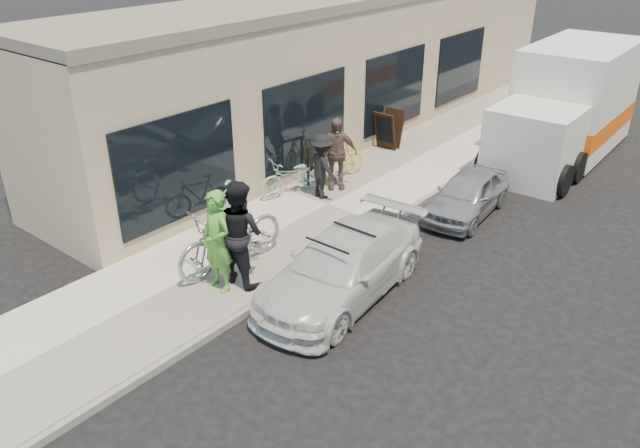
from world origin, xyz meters
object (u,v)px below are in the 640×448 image
Objects in this scene: sedan_white at (342,266)px; cruiser_bike_a at (224,206)px; tandem_bike at (231,237)px; bystander_a at (322,167)px; moving_truck at (568,108)px; sandwich_board at (388,129)px; cruiser_bike_c at (339,160)px; bike_rack at (315,160)px; bystander_b at (336,153)px; cruiser_bike_b at (293,176)px; woman_rider at (217,242)px; sedan_silver at (468,194)px; man_standing at (239,233)px.

cruiser_bike_a is (-3.47, 0.39, 0.04)m from sedan_white.
tandem_bike is 1.80m from cruiser_bike_a.
tandem_bike is 1.55× the size of bystander_a.
moving_truck reaches higher than cruiser_bike_a.
sandwich_board is 0.68× the size of cruiser_bike_c.
bystander_b is at bearing 5.69° from bike_rack.
cruiser_bike_b is (-3.86, -7.21, -0.74)m from moving_truck.
cruiser_bike_c is at bearing 112.19° from woman_rider.
sedan_silver is at bearing 20.16° from cruiser_bike_c.
woman_rider is 2.56m from cruiser_bike_a.
cruiser_bike_a is (-3.87, -9.41, -0.72)m from moving_truck.
sandwich_board is 3.32m from bystander_b.
moving_truck is 10.83m from tandem_bike.
moving_truck is at bearing 71.26° from cruiser_bike_c.
cruiser_bike_c is (-1.65, 5.04, -0.51)m from man_standing.
man_standing reaches higher than sandwich_board.
cruiser_bike_b is at bearing -165.40° from bystander_b.
sedan_white is 2.10× the size of man_standing.
moving_truck is 3.15× the size of man_standing.
woman_rider is 0.96× the size of man_standing.
bike_rack is 0.94m from bystander_a.
cruiser_bike_c is at bearing 123.50° from sedan_white.
sandwich_board reaches higher than cruiser_bike_c.
woman_rider is 1.08× the size of cruiser_bike_b.
bystander_a reaches higher than cruiser_bike_c.
sedan_white is 2.65× the size of cruiser_bike_a.
bike_rack is 0.63× the size of cruiser_bike_c.
sandwich_board is 0.60× the size of bystander_b.
sedan_silver is 5.47m from cruiser_bike_a.
woman_rider is (-2.09, -11.19, -0.25)m from moving_truck.
bystander_b is (0.61, -3.24, 0.34)m from sandwich_board.
woman_rider is 1.21× the size of cruiser_bike_a.
woman_rider is at bearing -145.37° from sedan_white.
sedan_white is at bearing -146.93° from man_standing.
sedan_silver is at bearing -27.53° from bystander_b.
moving_truck is 3.57× the size of cruiser_bike_b.
bike_rack is 0.68m from cruiser_bike_c.
moving_truck is at bearing 58.33° from bike_rack.
sedan_silver is (0.17, 4.47, -0.08)m from sedan_white.
bystander_a is at bearing -156.65° from sedan_silver.
moving_truck is at bearing -101.08° from bystander_a.
cruiser_bike_b is 0.79m from bystander_a.
sedan_silver is 4.09m from cruiser_bike_b.
cruiser_bike_a is (-1.40, 1.12, -0.16)m from tandem_bike.
sedan_white is 1.41× the size of sedan_silver.
bike_rack is 4.94m from sedan_white.
tandem_bike is 3.69m from bystander_a.
cruiser_bike_b is (-1.77, 3.98, -0.49)m from woman_rider.
woman_rider is 1.19× the size of cruiser_bike_c.
tandem_bike reaches higher than sandwich_board.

